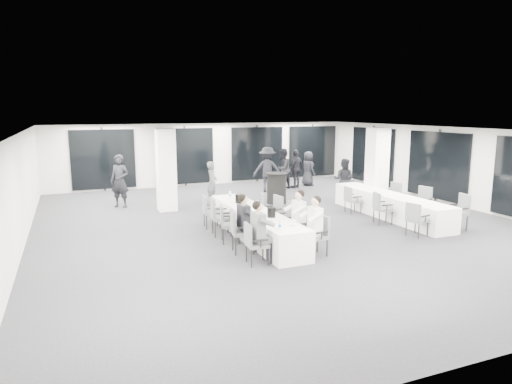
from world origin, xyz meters
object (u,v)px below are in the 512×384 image
(chair_main_left_fourth, at_px, (218,214))
(chair_main_left_mid, at_px, (227,221))
(chair_main_left_near, at_px, (254,241))
(standing_guest_c, at_px, (267,167))
(chair_main_left_second, at_px, (239,229))
(chair_side_right_mid, at_px, (422,200))
(chair_side_left_far, at_px, (351,198))
(chair_main_left_far, at_px, (209,209))
(chair_main_right_near, at_px, (318,233))
(cocktail_table, at_px, (277,188))
(chair_main_right_fourth, at_px, (274,210))
(standing_guest_b, at_px, (282,166))
(standing_guest_a, at_px, (212,180))
(chair_main_right_far, at_px, (258,205))
(standing_guest_d, at_px, (296,166))
(standing_guest_h, at_px, (344,177))
(ice_bucket_near, at_px, (271,212))
(chair_side_left_mid, at_px, (381,206))
(ice_bucket_far, at_px, (239,198))
(chair_side_right_near, at_px, (459,209))
(chair_main_right_mid, at_px, (289,218))
(chair_side_left_near, at_px, (416,217))
(banquet_table_side, at_px, (389,206))
(chair_main_right_second, at_px, (302,224))
(chair_side_right_far, at_px, (393,194))
(standing_guest_g, at_px, (120,178))
(standing_guest_e, at_px, (308,166))

(chair_main_left_fourth, bearing_deg, chair_main_left_mid, 8.69)
(chair_main_left_near, xyz_separation_m, standing_guest_c, (3.95, 8.28, 0.53))
(chair_main_left_second, xyz_separation_m, chair_side_right_mid, (6.59, 1.13, -0.02))
(chair_side_left_far, bearing_deg, chair_main_left_far, -87.96)
(chair_main_right_near, bearing_deg, chair_main_left_fourth, 29.07)
(chair_side_right_mid, bearing_deg, cocktail_table, 28.39)
(chair_main_right_fourth, height_order, standing_guest_b, standing_guest_b)
(chair_main_left_second, height_order, chair_side_left_far, chair_main_left_second)
(chair_main_right_near, height_order, chair_side_right_mid, chair_side_right_mid)
(chair_main_right_fourth, distance_m, standing_guest_b, 6.78)
(standing_guest_a, bearing_deg, chair_main_right_far, -143.78)
(chair_main_left_near, distance_m, chair_main_right_fourth, 3.07)
(standing_guest_b, xyz_separation_m, standing_guest_d, (0.71, 0.11, -0.04))
(standing_guest_h, xyz_separation_m, ice_bucket_near, (-4.93, -4.32, -0.04))
(chair_main_left_fourth, height_order, standing_guest_a, standing_guest_a)
(chair_side_left_mid, relative_size, chair_side_right_mid, 0.95)
(chair_main_right_near, relative_size, ice_bucket_far, 3.65)
(chair_main_right_far, relative_size, chair_side_right_near, 0.83)
(chair_main_left_near, distance_m, chair_main_right_far, 4.08)
(chair_main_right_mid, xyz_separation_m, chair_side_left_near, (3.25, -1.19, -0.02))
(banquet_table_side, xyz_separation_m, chair_main_left_fourth, (-5.75, -0.00, 0.22))
(chair_main_right_second, xyz_separation_m, standing_guest_d, (3.84, 7.81, 0.40))
(chair_side_left_far, relative_size, chair_side_right_far, 0.95)
(chair_main_left_far, relative_size, chair_main_right_second, 0.97)
(chair_main_right_second, relative_size, standing_guest_c, 0.46)
(cocktail_table, relative_size, standing_guest_g, 0.53)
(chair_main_left_fourth, relative_size, chair_main_right_far, 1.21)
(chair_main_right_mid, bearing_deg, chair_main_right_far, -11.29)
(chair_main_right_mid, height_order, standing_guest_c, standing_guest_c)
(chair_main_right_fourth, relative_size, ice_bucket_near, 4.03)
(chair_side_right_near, height_order, standing_guest_d, standing_guest_d)
(chair_side_left_near, height_order, chair_side_right_far, chair_side_right_far)
(chair_side_right_near, bearing_deg, cocktail_table, 44.56)
(chair_main_left_mid, relative_size, chair_main_right_fourth, 0.99)
(chair_main_left_far, xyz_separation_m, chair_main_right_mid, (1.67, -1.86, 0.01))
(ice_bucket_near, bearing_deg, standing_guest_e, 55.80)
(banquet_table_side, xyz_separation_m, standing_guest_a, (-4.61, 4.33, 0.50))
(banquet_table_side, xyz_separation_m, chair_side_right_near, (0.84, -2.03, 0.21))
(chair_main_right_mid, height_order, chair_side_right_near, chair_side_right_near)
(ice_bucket_near, bearing_deg, chair_side_left_near, -9.73)
(chair_main_right_far, xyz_separation_m, chair_side_right_mid, (4.93, -1.68, 0.09))
(chair_main_left_second, bearing_deg, chair_main_right_far, 159.28)
(chair_side_right_far, xyz_separation_m, standing_guest_d, (-1.07, 5.24, 0.42))
(chair_main_left_far, xyz_separation_m, chair_side_left_near, (4.91, -3.05, -0.01))
(chair_side_right_near, bearing_deg, chair_main_right_second, 99.66)
(cocktail_table, xyz_separation_m, chair_main_right_near, (-1.64, -5.92, -0.03))
(chair_main_right_far, bearing_deg, chair_main_right_fourth, -164.42)
(standing_guest_h, bearing_deg, chair_main_left_far, 65.57)
(chair_main_left_second, distance_m, standing_guest_b, 9.05)
(chair_side_left_mid, bearing_deg, chair_side_left_far, -166.92)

